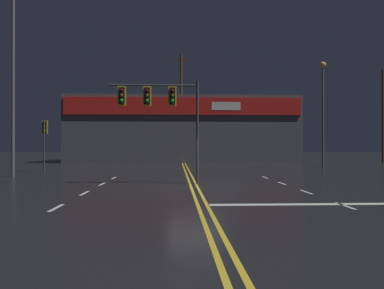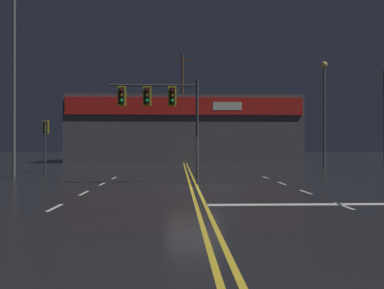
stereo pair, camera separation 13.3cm
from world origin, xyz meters
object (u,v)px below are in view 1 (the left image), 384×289
traffic_signal_median (159,103)px  streetlight_near_right (13,57)px  traffic_signal_corner_northwest (44,134)px  streetlight_near_left (323,100)px

traffic_signal_median → streetlight_near_right: bearing=151.8°
traffic_signal_median → streetlight_near_right: (-9.34, 5.00, 3.40)m
traffic_signal_corner_northwest → streetlight_near_right: size_ratio=0.31×
traffic_signal_median → traffic_signal_corner_northwest: size_ratio=1.37×
traffic_signal_median → streetlight_near_left: (13.82, 13.57, 1.89)m
traffic_signal_median → streetlight_near_right: size_ratio=0.43×
traffic_signal_corner_northwest → streetlight_near_left: streetlight_near_left is taller
traffic_signal_median → traffic_signal_corner_northwest: traffic_signal_median is taller
streetlight_near_left → traffic_signal_corner_northwest: bearing=-168.9°
streetlight_near_left → streetlight_near_right: 24.74m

